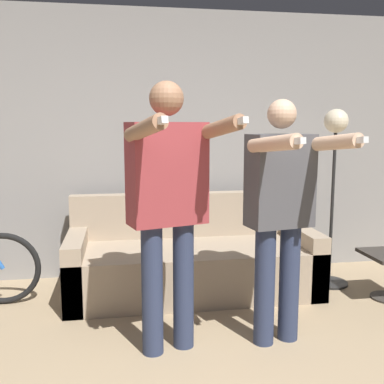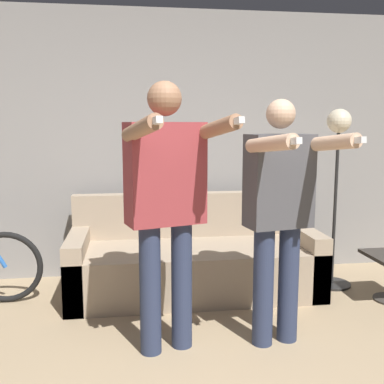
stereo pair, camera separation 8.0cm
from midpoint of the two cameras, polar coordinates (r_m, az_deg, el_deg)
wall_back at (r=4.50m, az=-1.88°, el=5.98°), size 10.00×0.05×2.60m
couch at (r=4.12m, az=0.76°, el=-8.80°), size 2.19×0.90×0.85m
person_left at (r=2.87m, az=-2.48°, el=-0.66°), size 0.68×0.78×1.77m
person_right at (r=3.04m, az=11.82°, el=-1.83°), size 0.58×0.74×1.67m
cat at (r=4.28m, az=-2.47°, el=1.00°), size 0.46×0.15×0.20m
floor_lamp at (r=4.31m, az=18.47°, el=3.93°), size 0.35×0.35×1.64m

